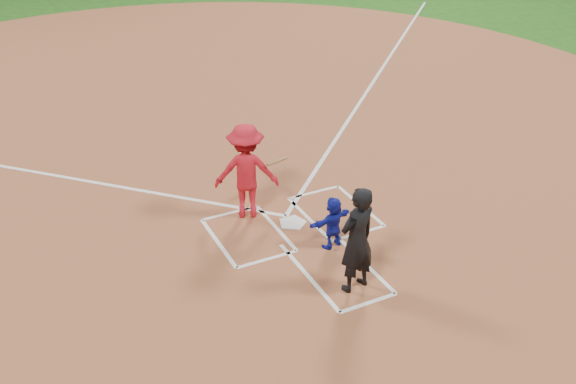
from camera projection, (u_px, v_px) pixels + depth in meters
name	position (u px, v px, depth m)	size (l,w,h in m)	color
ground	(293.00, 224.00, 12.83)	(120.00, 120.00, 0.00)	#1C4C13
home_plate_dirt	(194.00, 119.00, 17.52)	(28.00, 28.00, 0.01)	brown
home_plate	(293.00, 223.00, 12.82)	(0.60, 0.60, 0.02)	silver
catcher	(333.00, 222.00, 11.88)	(0.96, 0.30, 1.03)	#141CA4
umpire	(357.00, 240.00, 10.54)	(0.71, 0.46, 1.94)	black
chalk_markings	(203.00, 128.00, 16.96)	(28.35, 17.32, 0.01)	white
batter_at_plate	(246.00, 171.00, 12.65)	(1.68, 1.17, 1.97)	red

